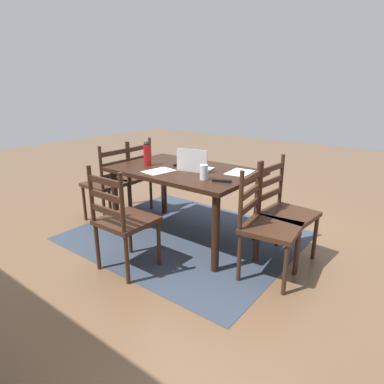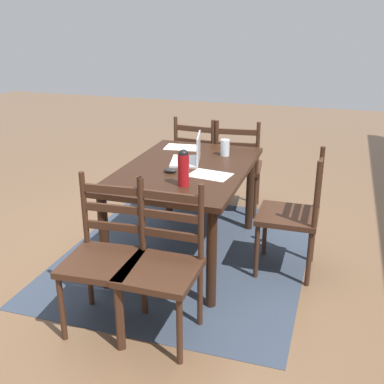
% 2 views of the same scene
% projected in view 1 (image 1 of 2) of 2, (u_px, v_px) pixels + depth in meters
% --- Properties ---
extents(ground_plane, '(14.00, 14.00, 0.00)m').
position_uv_depth(ground_plane, '(185.00, 236.00, 3.58)').
color(ground_plane, brown).
extents(area_rug, '(2.27, 1.92, 0.01)m').
position_uv_depth(area_rug, '(185.00, 236.00, 3.58)').
color(area_rug, '#333D4C').
rests_on(area_rug, ground).
extents(dining_table, '(1.46, 0.94, 0.76)m').
position_uv_depth(dining_table, '(184.00, 178.00, 3.38)').
color(dining_table, black).
rests_on(dining_table, ground).
extents(chair_left_far, '(0.49, 0.49, 0.95)m').
position_uv_depth(chair_left_far, '(266.00, 226.00, 2.70)').
color(chair_left_far, '#3D2316').
rests_on(chair_left_far, ground).
extents(chair_far_head, '(0.44, 0.44, 0.95)m').
position_uv_depth(chair_far_head, '(123.00, 221.00, 2.80)').
color(chair_far_head, '#3D2316').
rests_on(chair_far_head, ground).
extents(chair_right_far, '(0.44, 0.44, 0.95)m').
position_uv_depth(chair_right_far, '(108.00, 183.00, 3.88)').
color(chair_right_far, '#3D2316').
rests_on(chair_right_far, ground).
extents(chair_left_near, '(0.48, 0.48, 0.95)m').
position_uv_depth(chair_left_near, '(285.00, 212.00, 2.99)').
color(chair_left_near, '#3D2316').
rests_on(chair_left_near, ground).
extents(chair_right_near, '(0.47, 0.47, 0.95)m').
position_uv_depth(chair_right_near, '(132.00, 177.00, 4.17)').
color(chair_right_near, '#3D2316').
rests_on(chair_right_near, ground).
extents(laptop, '(0.36, 0.29, 0.23)m').
position_uv_depth(laptop, '(194.00, 165.00, 3.26)').
color(laptop, silver).
rests_on(laptop, dining_table).
extents(water_bottle, '(0.08, 0.08, 0.26)m').
position_uv_depth(water_bottle, '(147.00, 153.00, 3.45)').
color(water_bottle, '#A81419').
rests_on(water_bottle, dining_table).
extents(drinking_glass, '(0.07, 0.07, 0.14)m').
position_uv_depth(drinking_glass, '(204.00, 172.00, 2.94)').
color(drinking_glass, silver).
rests_on(drinking_glass, dining_table).
extents(computer_mouse, '(0.07, 0.11, 0.03)m').
position_uv_depth(computer_mouse, '(176.00, 164.00, 3.49)').
color(computer_mouse, black).
rests_on(computer_mouse, dining_table).
extents(tv_remote, '(0.17, 0.10, 0.02)m').
position_uv_depth(tv_remote, '(222.00, 181.00, 2.89)').
color(tv_remote, black).
rests_on(tv_remote, dining_table).
extents(paper_stack_left, '(0.25, 0.33, 0.00)m').
position_uv_depth(paper_stack_left, '(159.00, 171.00, 3.25)').
color(paper_stack_left, white).
rests_on(paper_stack_left, dining_table).
extents(paper_stack_right, '(0.24, 0.32, 0.00)m').
position_uv_depth(paper_stack_right, '(240.00, 172.00, 3.20)').
color(paper_stack_right, white).
rests_on(paper_stack_right, dining_table).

